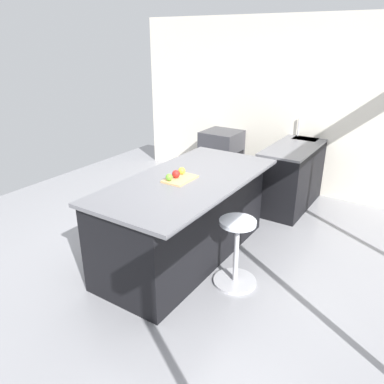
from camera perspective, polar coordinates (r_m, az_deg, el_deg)
name	(u,v)px	position (r m, az deg, el deg)	size (l,w,h in m)	color
ground_plane	(191,256)	(4.36, -0.20, -9.81)	(7.03, 7.03, 0.00)	gray
interior_partition_left	(285,106)	(6.21, 13.95, 12.61)	(0.12, 5.23, 2.66)	silver
sink_cabinet	(299,169)	(5.96, 15.99, 3.36)	(2.01, 0.60, 1.19)	black
oven_range	(221,157)	(6.46, 4.51, 5.42)	(0.60, 0.61, 0.88)	#38383D
kitchen_island	(185,217)	(4.16, -1.13, -3.91)	(2.25, 1.10, 0.95)	black
stool_by_window	(236,254)	(3.79, 6.75, -9.41)	(0.44, 0.44, 0.71)	#B7B7BC
cutting_board	(180,179)	(3.91, -1.83, 2.00)	(0.36, 0.24, 0.02)	tan
apple_red	(176,174)	(3.90, -2.46, 2.76)	(0.08, 0.08, 0.08)	red
apple_yellow	(182,171)	(4.01, -1.57, 3.27)	(0.08, 0.08, 0.08)	gold
apple_green	(169,177)	(3.83, -3.53, 2.26)	(0.07, 0.07, 0.07)	#609E2D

